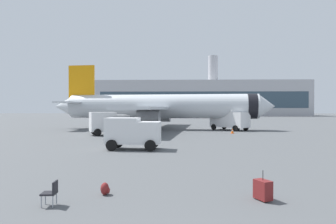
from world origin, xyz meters
TOP-DOWN VIEW (x-y plane):
  - airplane_at_gate at (-2.83, 43.37)m, footprint 35.77×32.34m
  - service_truck at (-8.76, 33.08)m, footprint 5.28×4.05m
  - fuel_truck at (7.87, 41.99)m, footprint 5.77×6.09m
  - cargo_van at (-3.75, 19.67)m, footprint 4.48×2.50m
  - safety_cone_near at (7.31, 35.93)m, footprint 0.44×0.44m
  - safety_cone_mid at (9.50, 43.58)m, footprint 0.44×0.44m
  - rolling_suitcase at (3.08, 6.08)m, footprint 0.64×0.75m
  - traveller_backpack at (-2.87, 6.59)m, footprint 0.36×0.40m
  - gate_chair at (-4.41, 5.19)m, footprint 0.51×0.51m
  - terminal_building at (10.99, 136.64)m, footprint 94.28×20.99m

SIDE VIEW (x-z plane):
  - traveller_backpack at x=-2.87m, z-range -0.01..0.47m
  - safety_cone_mid at x=9.50m, z-range -0.01..0.62m
  - safety_cone_near at x=7.31m, z-range -0.01..0.68m
  - rolling_suitcase at x=3.08m, z-range -0.16..0.94m
  - gate_chair at x=-4.41m, z-range 0.07..0.93m
  - cargo_van at x=-3.75m, z-range 0.15..2.75m
  - service_truck at x=-8.76m, z-range 0.16..3.05m
  - fuel_truck at x=7.87m, z-range 0.17..3.37m
  - airplane_at_gate at x=-2.83m, z-range -1.59..8.91m
  - terminal_building at x=10.99m, z-range -5.90..21.85m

